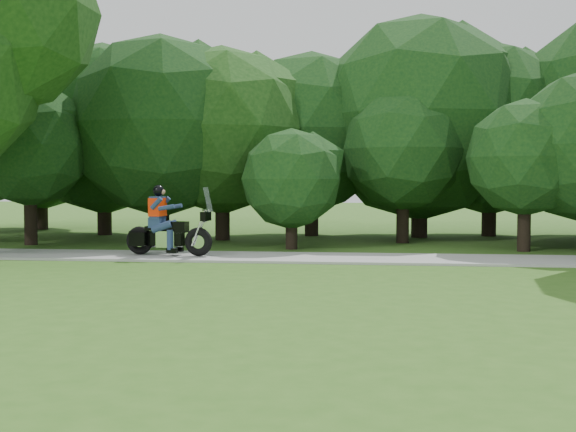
{
  "coord_description": "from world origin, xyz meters",
  "views": [
    {
      "loc": [
        0.57,
        -9.99,
        2.03
      ],
      "look_at": [
        -1.02,
        3.96,
        1.29
      ],
      "focal_mm": 45.0,
      "sensor_mm": 36.0,
      "label": 1
    }
  ],
  "objects": [
    {
      "name": "ground",
      "position": [
        0.0,
        0.0,
        0.0
      ],
      "size": [
        100.0,
        100.0,
        0.0
      ],
      "primitive_type": "plane",
      "color": "#33601B",
      "rests_on": "ground"
    },
    {
      "name": "walkway",
      "position": [
        0.0,
        8.0,
        0.03
      ],
      "size": [
        60.0,
        2.2,
        0.06
      ],
      "primitive_type": "cube",
      "color": "#959591",
      "rests_on": "ground"
    },
    {
      "name": "touring_motorcycle",
      "position": [
        -4.67,
        7.9,
        0.71
      ],
      "size": [
        2.36,
        0.91,
        1.8
      ],
      "rotation": [
        0.0,
        0.0,
        -0.14
      ],
      "color": "black",
      "rests_on": "walkway"
    },
    {
      "name": "tree_line",
      "position": [
        0.74,
        14.58,
        3.61
      ],
      "size": [
        38.12,
        11.6,
        7.65
      ],
      "color": "black",
      "rests_on": "ground"
    }
  ]
}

